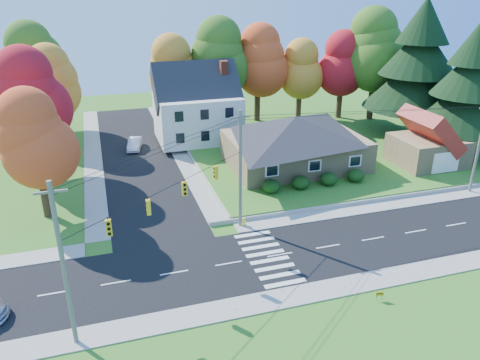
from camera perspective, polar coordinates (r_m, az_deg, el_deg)
The scene contains 26 objects.
ground at distance 35.70m, azimuth 4.88°, elevation -9.08°, with size 120.00×120.00×0.00m, color #3D7923.
road_main at distance 35.69m, azimuth 4.88°, elevation -9.06°, with size 90.00×8.00×0.02m, color black.
road_cross at distance 57.23m, azimuth -12.49°, elevation 3.14°, with size 8.00×44.00×0.02m, color black.
sidewalk_north at distance 39.71m, azimuth 2.19°, elevation -5.39°, with size 90.00×2.00×0.08m, color #9C9A90.
sidewalk_south at distance 31.92m, azimuth 8.31°, elevation -13.51°, with size 90.00×2.00×0.08m, color #9C9A90.
lawn at distance 57.91m, azimuth 9.14°, elevation 3.88°, with size 30.00×30.00×0.50m, color #3D7923.
ranch_house at distance 50.63m, azimuth 6.70°, elevation 4.83°, with size 14.60×10.60×5.40m.
colonial_house at distance 58.90m, azimuth -5.20°, elevation 8.81°, with size 10.40×8.40×9.60m.
garage at distance 54.69m, azimuth 22.01°, elevation 4.19°, with size 7.30×6.30×4.60m.
hedge_row at distance 45.92m, azimuth 9.08°, elevation -0.08°, with size 10.70×1.70×1.27m.
traffic_infrastructure at distance 34.35m, azimuth 4.10°, elevation -0.67°, with size 38.10×10.66×10.00m.
tree_lot_0 at distance 63.55m, azimuth -8.37°, elevation 13.14°, with size 6.72×6.72×12.51m.
tree_lot_1 at distance 63.59m, azimuth -2.77°, elevation 14.55°, with size 7.84×7.84×14.60m.
tree_lot_2 at distance 66.37m, azimuth 2.19°, elevation 14.34°, with size 7.28×7.28×13.56m.
tree_lot_3 at distance 67.88m, azimuth 7.37°, elevation 13.25°, with size 6.16×6.16×11.47m.
tree_lot_4 at distance 69.59m, azimuth 12.39°, elevation 13.70°, with size 6.72×6.72×12.51m.
tree_lot_5 at distance 69.69m, azimuth 16.32°, elevation 14.97°, with size 8.40×8.40×15.64m.
conifer_east_a at distance 63.92m, azimuth 20.93°, elevation 12.96°, with size 12.80×12.80×16.96m.
conifer_east_b at distance 58.76m, azimuth 26.25°, elevation 10.24°, with size 11.20×11.20×14.84m.
tree_west_0 at distance 41.91m, azimuth -23.72°, elevation 4.73°, with size 6.16×6.16×11.47m.
tree_west_1 at distance 51.35m, azimuth -24.14°, elevation 9.27°, with size 7.28×7.28×13.56m.
tree_west_2 at distance 61.13m, azimuth -22.25°, elevation 10.85°, with size 6.72×6.72×12.51m.
tree_west_3 at distance 68.97m, azimuth -23.70°, elevation 12.95°, with size 7.84×7.84×14.60m.
white_car at distance 58.71m, azimuth -12.72°, elevation 4.34°, with size 1.44×4.14×1.37m, color silver.
fire_hydrant at distance 39.35m, azimuth 0.48°, elevation -5.13°, with size 0.43×0.34×0.75m.
yard_sign at distance 32.09m, azimuth 16.66°, elevation -13.16°, with size 0.53×0.16×0.67m.
Camera 1 is at (-11.81, -27.90, 18.88)m, focal length 35.00 mm.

